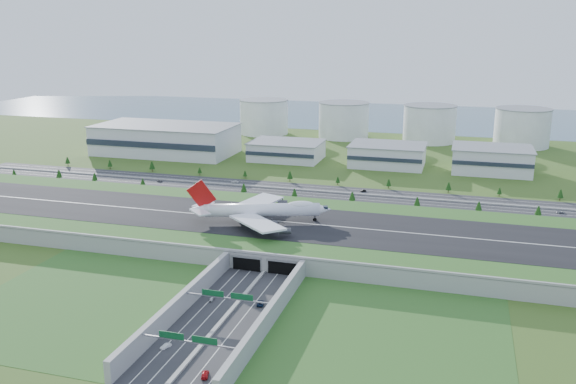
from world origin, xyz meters
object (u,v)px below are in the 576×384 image
(fuel_tank_a, at_px, (264,117))
(car_7, at_px, (235,182))
(car_1, at_px, (166,346))
(car_4, at_px, (160,181))
(car_2, at_px, (261,303))
(boeing_747, at_px, (261,210))
(car_6, at_px, (561,212))
(car_3, at_px, (205,374))
(car_0, at_px, (212,299))
(car_5, at_px, (363,191))

(fuel_tank_a, bearing_deg, car_7, -77.27)
(car_1, xyz_separation_m, car_4, (-114.92, 213.81, 0.03))
(car_1, bearing_deg, car_2, 86.48)
(boeing_747, height_order, car_6, boeing_747)
(car_1, bearing_deg, car_6, 76.90)
(fuel_tank_a, xyz_separation_m, car_7, (47.16, -208.82, -16.53))
(car_3, bearing_deg, car_4, -75.56)
(car_0, height_order, car_4, car_4)
(car_0, relative_size, car_3, 0.74)
(car_3, height_order, car_6, car_3)
(fuel_tank_a, relative_size, car_5, 11.72)
(car_5, xyz_separation_m, car_6, (122.30, -15.86, -0.04))
(car_0, height_order, car_2, car_2)
(boeing_747, bearing_deg, car_5, 52.18)
(car_7, bearing_deg, fuel_tank_a, -168.28)
(boeing_747, relative_size, car_5, 17.31)
(fuel_tank_a, relative_size, car_1, 11.79)
(car_0, xyz_separation_m, car_1, (-0.14, -40.02, 0.03))
(car_5, bearing_deg, car_2, -24.47)
(car_7, bearing_deg, car_4, -78.31)
(fuel_tank_a, bearing_deg, car_2, -71.78)
(fuel_tank_a, height_order, car_7, fuel_tank_a)
(car_0, bearing_deg, boeing_747, 86.57)
(boeing_747, height_order, car_0, boeing_747)
(car_0, distance_m, car_6, 230.03)
(fuel_tank_a, distance_m, car_7, 214.71)
(car_5, bearing_deg, boeing_747, -40.77)
(car_4, bearing_deg, fuel_tank_a, 11.43)
(car_2, bearing_deg, car_4, -62.90)
(boeing_747, distance_m, car_7, 118.70)
(car_3, relative_size, car_4, 1.25)
(car_4, relative_size, car_6, 0.89)
(fuel_tank_a, distance_m, car_0, 409.71)
(car_0, bearing_deg, car_1, -98.09)
(boeing_747, relative_size, car_6, 15.39)
(car_7, bearing_deg, boeing_747, 26.94)
(car_1, xyz_separation_m, car_7, (-61.51, 225.85, 0.16))
(car_3, height_order, car_5, car_3)
(boeing_747, bearing_deg, car_7, 99.69)
(car_2, bearing_deg, car_7, -77.07)
(car_5, relative_size, car_7, 0.73)
(car_1, distance_m, car_3, 24.08)
(car_0, distance_m, car_2, 20.61)
(car_4, bearing_deg, car_6, -77.47)
(fuel_tank_a, bearing_deg, car_5, -55.99)
(fuel_tank_a, xyz_separation_m, car_3, (129.10, -447.41, -16.61))
(fuel_tank_a, relative_size, car_3, 9.38)
(boeing_747, relative_size, car_4, 17.30)
(car_5, bearing_deg, car_1, -29.04)
(car_1, height_order, car_5, car_5)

